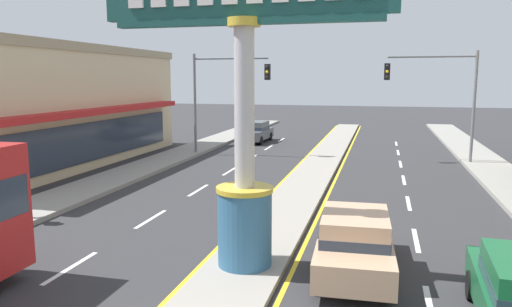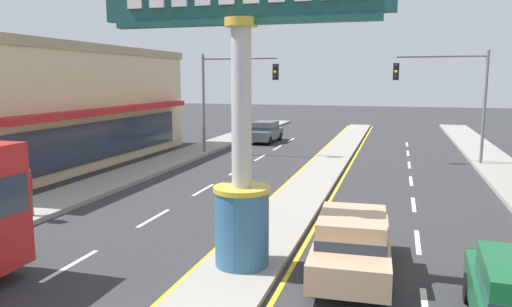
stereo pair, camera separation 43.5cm
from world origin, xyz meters
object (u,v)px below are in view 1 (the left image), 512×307
Objects in this scene: district_sign at (244,120)px; sedan_far_right_lane at (355,242)px; sedan_mid_left_lane at (255,132)px; storefront_left at (40,106)px; pedestrian_near_kerb at (23,190)px; traffic_light_left_side at (222,86)px; traffic_light_right_side at (441,87)px.

district_sign reaches higher than sedan_far_right_lane.
district_sign is 4.00m from sedan_far_right_lane.
storefront_left is at bearing -126.68° from sedan_mid_left_lane.
sedan_mid_left_lane is 21.88m from pedestrian_near_kerb.
traffic_light_left_side is at bearing 110.29° from district_sign.
storefront_left reaches higher than traffic_light_right_side.
storefront_left is (-14.96, 11.60, -0.49)m from district_sign.
traffic_light_left_side is at bearing 30.98° from storefront_left.
district_sign is at bearing -69.71° from traffic_light_left_side.
sedan_far_right_lane is (8.87, -16.34, -3.46)m from traffic_light_left_side.
pedestrian_near_kerb is at bearing -54.60° from storefront_left.
district_sign is 4.52× the size of pedestrian_near_kerb.
sedan_far_right_lane is (17.61, -11.09, -2.46)m from storefront_left.
sedan_far_right_lane is at bearing -69.70° from sedan_mid_left_lane.
district_sign is at bearing -169.22° from sedan_far_right_lane.
storefront_left is 20.96m from sedan_far_right_lane.
storefront_left reaches higher than sedan_far_right_lane.
storefront_left reaches higher than sedan_mid_left_lane.
traffic_light_right_side is 14.21m from sedan_mid_left_lane.
sedan_far_right_lane is at bearing 10.78° from district_sign.
sedan_far_right_lane is at bearing -32.21° from storefront_left.
pedestrian_near_kerb reaches higher than sedan_mid_left_lane.
district_sign is 24.62m from sedan_mid_left_lane.
traffic_light_right_side is 3.78× the size of pedestrian_near_kerb.
sedan_far_right_lane and sedan_mid_left_lane have the same top height.
traffic_light_left_side is 15.34m from pedestrian_near_kerb.
traffic_light_left_side is 3.78× the size of pedestrian_near_kerb.
traffic_light_left_side is 1.42× the size of sedan_mid_left_lane.
district_sign is 17.96m from traffic_light_left_side.
traffic_light_right_side is at bearing 46.85° from pedestrian_near_kerb.
traffic_light_right_side is 1.42× the size of sedan_far_right_lane.
storefront_left is 11.44× the size of pedestrian_near_kerb.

